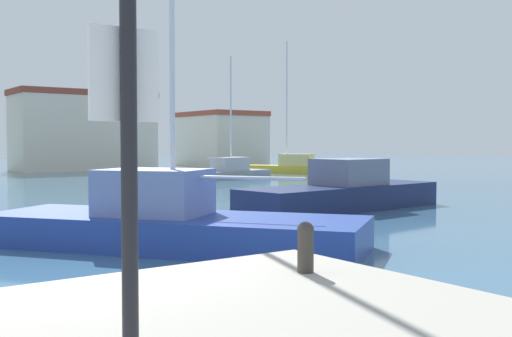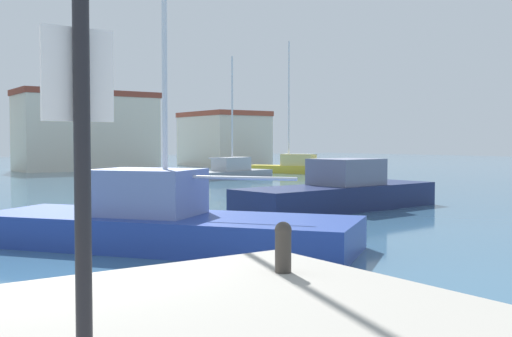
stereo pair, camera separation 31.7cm
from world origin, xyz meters
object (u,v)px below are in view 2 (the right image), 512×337
(sailboat_grey_outer_mooring, at_px, (232,170))
(sailboat_blue_behind_lamppost, at_px, (162,221))
(sailboat_yellow_far_left, at_px, (292,165))
(mooring_bollard, at_px, (283,245))
(motorboat_navy_inner_mooring, at_px, (341,193))

(sailboat_grey_outer_mooring, bearing_deg, sailboat_blue_behind_lamppost, -126.19)
(sailboat_grey_outer_mooring, distance_m, sailboat_yellow_far_left, 8.30)
(sailboat_grey_outer_mooring, bearing_deg, mooring_bollard, -121.92)
(sailboat_grey_outer_mooring, xyz_separation_m, sailboat_yellow_far_left, (7.68, 3.15, 0.07))
(sailboat_blue_behind_lamppost, bearing_deg, sailboat_yellow_far_left, 46.73)
(motorboat_navy_inner_mooring, relative_size, sailboat_yellow_far_left, 0.83)
(sailboat_grey_outer_mooring, height_order, sailboat_blue_behind_lamppost, sailboat_blue_behind_lamppost)
(mooring_bollard, xyz_separation_m, sailboat_blue_behind_lamppost, (2.24, 7.51, -0.69))
(sailboat_yellow_far_left, bearing_deg, sailboat_grey_outer_mooring, -157.69)
(sailboat_blue_behind_lamppost, relative_size, sailboat_yellow_far_left, 1.27)
(mooring_bollard, xyz_separation_m, sailboat_yellow_far_left, (26.35, 33.12, -0.67))
(mooring_bollard, relative_size, sailboat_blue_behind_lamppost, 0.04)
(motorboat_navy_inner_mooring, xyz_separation_m, sailboat_yellow_far_left, (15.18, 22.01, -0.00))
(sailboat_grey_outer_mooring, height_order, sailboat_yellow_far_left, sailboat_yellow_far_left)
(motorboat_navy_inner_mooring, height_order, sailboat_blue_behind_lamppost, sailboat_blue_behind_lamppost)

